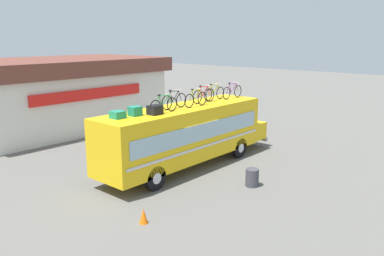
{
  "coord_description": "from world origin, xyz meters",
  "views": [
    {
      "loc": [
        -14.02,
        -12.86,
        6.47
      ],
      "look_at": [
        0.61,
        0.0,
        1.97
      ],
      "focal_mm": 36.75,
      "sensor_mm": 36.0,
      "label": 1
    }
  ],
  "objects_px": {
    "bus": "(187,133)",
    "rooftop_bicycle_1": "(164,105)",
    "rooftop_bicycle_3": "(196,99)",
    "rooftop_bicycle_5": "(214,93)",
    "trash_bin": "(252,178)",
    "luggage_bag_2": "(135,111)",
    "luggage_bag_1": "(118,115)",
    "luggage_bag_3": "(155,110)",
    "rooftop_bicycle_6": "(232,92)",
    "rooftop_bicycle_4": "(204,95)",
    "traffic_cone": "(144,216)",
    "rooftop_bicycle_2": "(174,101)"
  },
  "relations": [
    {
      "from": "luggage_bag_3",
      "to": "rooftop_bicycle_5",
      "type": "bearing_deg",
      "value": 6.93
    },
    {
      "from": "luggage_bag_1",
      "to": "luggage_bag_2",
      "type": "xyz_separation_m",
      "value": [
        0.84,
        -0.13,
        0.05
      ]
    },
    {
      "from": "trash_bin",
      "to": "luggage_bag_2",
      "type": "bearing_deg",
      "value": 127.89
    },
    {
      "from": "luggage_bag_3",
      "to": "rooftop_bicycle_2",
      "type": "height_order",
      "value": "rooftop_bicycle_2"
    },
    {
      "from": "bus",
      "to": "luggage_bag_1",
      "type": "relative_size",
      "value": 20.73
    },
    {
      "from": "bus",
      "to": "rooftop_bicycle_6",
      "type": "xyz_separation_m",
      "value": [
        3.62,
        -0.14,
        1.74
      ]
    },
    {
      "from": "luggage_bag_1",
      "to": "luggage_bag_2",
      "type": "distance_m",
      "value": 0.85
    },
    {
      "from": "rooftop_bicycle_2",
      "to": "trash_bin",
      "type": "relative_size",
      "value": 2.12
    },
    {
      "from": "bus",
      "to": "rooftop_bicycle_6",
      "type": "distance_m",
      "value": 4.02
    },
    {
      "from": "luggage_bag_1",
      "to": "bus",
      "type": "bearing_deg",
      "value": -3.04
    },
    {
      "from": "rooftop_bicycle_2",
      "to": "rooftop_bicycle_6",
      "type": "height_order",
      "value": "rooftop_bicycle_2"
    },
    {
      "from": "rooftop_bicycle_4",
      "to": "traffic_cone",
      "type": "xyz_separation_m",
      "value": [
        -7.12,
        -3.15,
        -3.25
      ]
    },
    {
      "from": "luggage_bag_3",
      "to": "rooftop_bicycle_3",
      "type": "height_order",
      "value": "rooftop_bicycle_3"
    },
    {
      "from": "rooftop_bicycle_5",
      "to": "rooftop_bicycle_6",
      "type": "distance_m",
      "value": 1.2
    },
    {
      "from": "rooftop_bicycle_3",
      "to": "rooftop_bicycle_6",
      "type": "distance_m",
      "value": 3.39
    },
    {
      "from": "bus",
      "to": "rooftop_bicycle_3",
      "type": "distance_m",
      "value": 1.79
    },
    {
      "from": "rooftop_bicycle_3",
      "to": "rooftop_bicycle_5",
      "type": "distance_m",
      "value": 2.33
    },
    {
      "from": "rooftop_bicycle_2",
      "to": "traffic_cone",
      "type": "bearing_deg",
      "value": -147.39
    },
    {
      "from": "rooftop_bicycle_4",
      "to": "rooftop_bicycle_6",
      "type": "bearing_deg",
      "value": -6.05
    },
    {
      "from": "rooftop_bicycle_3",
      "to": "rooftop_bicycle_5",
      "type": "bearing_deg",
      "value": 15.29
    },
    {
      "from": "rooftop_bicycle_4",
      "to": "rooftop_bicycle_3",
      "type": "bearing_deg",
      "value": -158.73
    },
    {
      "from": "bus",
      "to": "rooftop_bicycle_4",
      "type": "height_order",
      "value": "rooftop_bicycle_4"
    },
    {
      "from": "luggage_bag_1",
      "to": "rooftop_bicycle_2",
      "type": "xyz_separation_m",
      "value": [
        3.25,
        -0.18,
        0.23
      ]
    },
    {
      "from": "bus",
      "to": "rooftop_bicycle_1",
      "type": "relative_size",
      "value": 6.56
    },
    {
      "from": "luggage_bag_1",
      "to": "rooftop_bicycle_1",
      "type": "distance_m",
      "value": 2.24
    },
    {
      "from": "rooftop_bicycle_4",
      "to": "rooftop_bicycle_2",
      "type": "bearing_deg",
      "value": -178.61
    },
    {
      "from": "luggage_bag_1",
      "to": "trash_bin",
      "type": "xyz_separation_m",
      "value": [
        4.02,
        -4.2,
        -2.89
      ]
    },
    {
      "from": "rooftop_bicycle_3",
      "to": "rooftop_bicycle_4",
      "type": "xyz_separation_m",
      "value": [
        1.17,
        0.45,
        0.01
      ]
    },
    {
      "from": "bus",
      "to": "rooftop_bicycle_1",
      "type": "distance_m",
      "value": 2.64
    },
    {
      "from": "rooftop_bicycle_1",
      "to": "rooftop_bicycle_6",
      "type": "bearing_deg",
      "value": 2.28
    },
    {
      "from": "luggage_bag_1",
      "to": "rooftop_bicycle_3",
      "type": "xyz_separation_m",
      "value": [
        4.37,
        -0.58,
        0.22
      ]
    },
    {
      "from": "rooftop_bicycle_1",
      "to": "traffic_cone",
      "type": "height_order",
      "value": "rooftop_bicycle_1"
    },
    {
      "from": "luggage_bag_1",
      "to": "rooftop_bicycle_1",
      "type": "height_order",
      "value": "rooftop_bicycle_1"
    },
    {
      "from": "luggage_bag_1",
      "to": "traffic_cone",
      "type": "bearing_deg",
      "value": -115.9
    },
    {
      "from": "rooftop_bicycle_4",
      "to": "rooftop_bicycle_6",
      "type": "xyz_separation_m",
      "value": [
        2.22,
        -0.24,
        -0.01
      ]
    },
    {
      "from": "luggage_bag_2",
      "to": "luggage_bag_3",
      "type": "bearing_deg",
      "value": -30.14
    },
    {
      "from": "rooftop_bicycle_6",
      "to": "trash_bin",
      "type": "xyz_separation_m",
      "value": [
        -3.74,
        -3.84,
        -3.12
      ]
    },
    {
      "from": "rooftop_bicycle_3",
      "to": "rooftop_bicycle_4",
      "type": "distance_m",
      "value": 1.25
    },
    {
      "from": "luggage_bag_2",
      "to": "rooftop_bicycle_2",
      "type": "bearing_deg",
      "value": -1.26
    },
    {
      "from": "luggage_bag_3",
      "to": "rooftop_bicycle_4",
      "type": "xyz_separation_m",
      "value": [
        3.92,
        0.45,
        0.18
      ]
    },
    {
      "from": "rooftop_bicycle_4",
      "to": "traffic_cone",
      "type": "distance_m",
      "value": 8.44
    },
    {
      "from": "trash_bin",
      "to": "rooftop_bicycle_2",
      "type": "bearing_deg",
      "value": 100.74
    },
    {
      "from": "luggage_bag_3",
      "to": "luggage_bag_2",
      "type": "bearing_deg",
      "value": 149.86
    },
    {
      "from": "luggage_bag_1",
      "to": "rooftop_bicycle_2",
      "type": "bearing_deg",
      "value": -3.15
    },
    {
      "from": "luggage_bag_2",
      "to": "rooftop_bicycle_5",
      "type": "xyz_separation_m",
      "value": [
        5.77,
        0.16,
        0.17
      ]
    },
    {
      "from": "luggage_bag_3",
      "to": "rooftop_bicycle_4",
      "type": "height_order",
      "value": "rooftop_bicycle_4"
    },
    {
      "from": "rooftop_bicycle_6",
      "to": "traffic_cone",
      "type": "xyz_separation_m",
      "value": [
        -9.34,
        -2.92,
        -3.24
      ]
    },
    {
      "from": "luggage_bag_2",
      "to": "trash_bin",
      "type": "bearing_deg",
      "value": -52.11
    },
    {
      "from": "rooftop_bicycle_5",
      "to": "traffic_cone",
      "type": "height_order",
      "value": "rooftop_bicycle_5"
    },
    {
      "from": "luggage_bag_1",
      "to": "luggage_bag_3",
      "type": "distance_m",
      "value": 1.71
    }
  ]
}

